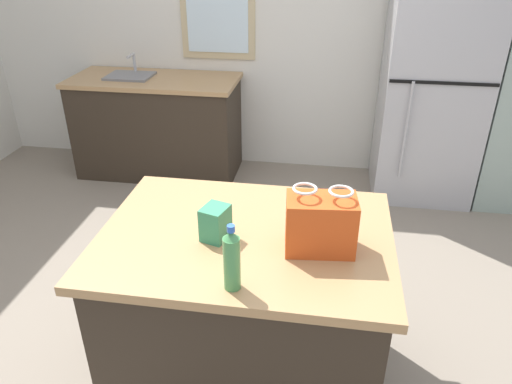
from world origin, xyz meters
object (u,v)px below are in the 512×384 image
Objects in this scene: bottle at (232,260)px; small_box at (215,223)px; kitchen_island at (246,309)px; refrigerator at (431,96)px; shopping_bag at (321,224)px.

small_box is at bearing 113.50° from bottle.
refrigerator is (1.16, 2.30, 0.43)m from kitchen_island.
bottle reaches higher than kitchen_island.
shopping_bag is 1.10× the size of bottle.
refrigerator reaches higher than bottle.
small_box is (-0.12, -0.06, 0.52)m from kitchen_island.
kitchen_island is 0.53m from small_box.
shopping_bag is (-0.83, -2.37, 0.14)m from refrigerator.
kitchen_island is at bearing -116.65° from refrigerator.
small_box is at bearing -118.42° from refrigerator.
shopping_bag is at bearing -1.27° from small_box.
bottle is (0.14, -0.32, 0.05)m from small_box.
shopping_bag is 1.97× the size of small_box.
kitchen_island is 4.75× the size of bottle.
refrigerator is at bearing 61.58° from small_box.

